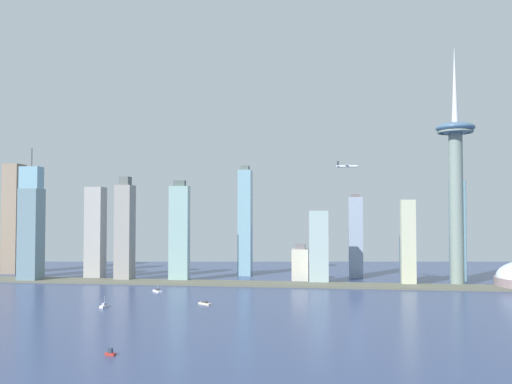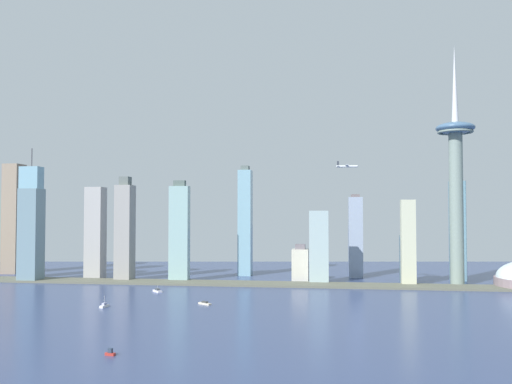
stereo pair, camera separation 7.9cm
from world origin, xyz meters
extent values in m
cube|color=#5E5F50|center=(0.00, 420.45, 1.27)|extent=(974.30, 43.16, 2.55)
cylinder|color=gray|center=(281.33, 445.77, 97.32)|extent=(16.52, 16.52, 194.64)
ellipsoid|color=#416181|center=(281.33, 445.77, 194.64)|extent=(47.10, 47.10, 14.45)
torus|color=gray|center=(281.33, 445.77, 189.59)|extent=(42.93, 42.93, 2.89)
cone|color=silver|center=(281.33, 445.77, 250.31)|extent=(8.26, 8.26, 96.90)
cube|color=#79A7B9|center=(5.80, 520.72, 75.28)|extent=(18.60, 22.66, 150.57)
cube|color=#54615D|center=(5.80, 520.72, 153.80)|extent=(11.16, 13.60, 6.47)
cube|color=beige|center=(87.78, 464.36, 20.92)|extent=(21.45, 22.58, 41.85)
cube|color=slate|center=(87.78, 464.36, 45.06)|extent=(12.87, 13.55, 6.43)
cube|color=slate|center=(224.90, 473.41, 29.89)|extent=(16.10, 24.80, 59.78)
cube|color=#9CB4B6|center=(112.63, 443.39, 46.04)|extent=(24.18, 15.93, 92.08)
cube|color=#8BB0AD|center=(-68.80, 440.35, 62.13)|extent=(25.46, 13.64, 124.26)
cube|color=#4D5C57|center=(-68.80, 440.35, 128.03)|extent=(15.28, 8.18, 7.54)
cube|color=beige|center=(222.19, 439.28, 52.80)|extent=(17.44, 12.76, 105.60)
cube|color=slate|center=(-260.89, 413.97, 60.41)|extent=(25.83, 24.56, 120.83)
cube|color=#77A7BB|center=(-287.89, 459.00, 76.95)|extent=(27.83, 18.30, 153.90)
cylinder|color=#4C4C51|center=(-287.89, 459.00, 166.85)|extent=(1.60, 1.60, 25.90)
cube|color=gray|center=(-142.77, 438.94, 62.97)|extent=(21.20, 23.49, 125.94)
cube|color=#58625E|center=(-142.77, 438.94, 131.60)|extent=(12.72, 14.09, 11.32)
cube|color=#8F9EB7|center=(161.77, 519.90, 55.53)|extent=(19.23, 27.10, 111.05)
cube|color=#605658|center=(161.77, 519.90, 113.11)|extent=(11.54, 16.26, 4.11)
cube|color=#A09E9C|center=(-189.48, 451.76, 62.14)|extent=(23.25, 21.51, 124.29)
cube|color=#608B9D|center=(294.00, 498.79, 65.80)|extent=(19.28, 16.01, 131.60)
cube|color=#515169|center=(294.00, 498.79, 136.00)|extent=(11.57, 9.61, 8.82)
cube|color=gray|center=(-339.75, 501.28, 80.90)|extent=(23.74, 27.01, 161.81)
cube|color=silver|center=(-85.50, 241.00, 1.06)|extent=(5.46, 11.86, 2.13)
cube|color=#9597B4|center=(-85.50, 241.00, 3.22)|extent=(3.38, 5.36, 2.19)
cylinder|color=silver|center=(-85.50, 241.00, 7.68)|extent=(0.24, 0.24, 6.72)
cube|color=#A62C24|center=(-10.31, 75.37, 0.86)|extent=(6.87, 3.83, 1.71)
cube|color=#283547|center=(-10.31, 75.37, 3.11)|extent=(3.16, 2.32, 2.79)
cube|color=white|center=(-67.07, 344.70, 0.97)|extent=(14.02, 14.93, 1.94)
cube|color=#3C4249|center=(-67.07, 344.70, 3.00)|extent=(7.19, 7.47, 2.12)
cylinder|color=silver|center=(-67.07, 344.70, 5.72)|extent=(0.24, 0.24, 3.32)
cube|color=beige|center=(5.27, 269.32, 0.84)|extent=(14.69, 11.98, 1.69)
cube|color=#3C3D3C|center=(5.27, 269.32, 2.45)|extent=(7.05, 6.10, 1.54)
cylinder|color=silver|center=(146.67, 401.06, 144.65)|extent=(24.49, 3.35, 2.66)
sphere|color=silver|center=(158.88, 401.41, 144.65)|extent=(2.66, 2.66, 2.66)
cube|color=silver|center=(146.67, 401.06, 145.85)|extent=(3.87, 23.84, 0.50)
cube|color=silver|center=(136.41, 400.77, 145.05)|extent=(2.47, 8.38, 0.40)
cube|color=#2D333D|center=(136.41, 400.77, 148.48)|extent=(2.25, 0.56, 5.00)
camera|label=1|loc=(127.07, -255.58, 89.71)|focal=38.38mm
camera|label=2|loc=(127.15, -255.57, 89.71)|focal=38.38mm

